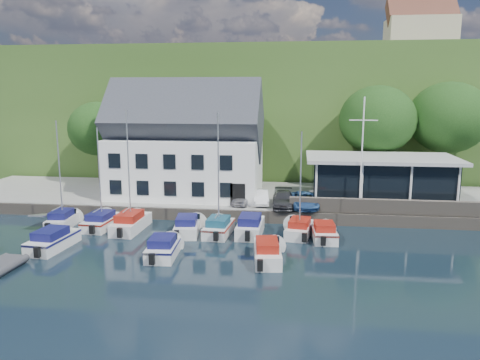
{
  "coord_description": "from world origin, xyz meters",
  "views": [
    {
      "loc": [
        3.63,
        -26.7,
        10.79
      ],
      "look_at": [
        -0.86,
        9.0,
        3.98
      ],
      "focal_mm": 35.0,
      "sensor_mm": 36.0,
      "label": 1
    }
  ],
  "objects_px": {
    "boat_r1_1": "(100,177)",
    "boat_r2_3": "(267,250)",
    "club_pavilion": "(380,179)",
    "car_silver": "(243,198)",
    "boat_r1_2": "(129,173)",
    "boat_r1_5": "(250,224)",
    "boat_r1_0": "(60,175)",
    "boat_r2_0": "(53,238)",
    "boat_r1_3": "(187,224)",
    "dinghy_1": "(1,264)",
    "car_blue": "(304,200)",
    "boat_r1_7": "(324,231)",
    "boat_r1_6": "(301,183)",
    "boat_r1_4": "(218,180)",
    "harbor_building": "(186,150)",
    "boat_r2_2": "(163,246)",
    "car_white": "(260,197)",
    "flagpole": "(362,155)",
    "car_dgrey": "(283,199)"
  },
  "relations": [
    {
      "from": "car_silver",
      "to": "boat_r1_2",
      "type": "height_order",
      "value": "boat_r1_2"
    },
    {
      "from": "boat_r1_1",
      "to": "harbor_building",
      "type": "bearing_deg",
      "value": 64.18
    },
    {
      "from": "harbor_building",
      "to": "car_silver",
      "type": "xyz_separation_m",
      "value": [
        5.91,
        -3.22,
        -3.78
      ]
    },
    {
      "from": "car_white",
      "to": "car_dgrey",
      "type": "relative_size",
      "value": 0.83
    },
    {
      "from": "harbor_building",
      "to": "boat_r1_1",
      "type": "relative_size",
      "value": 1.74
    },
    {
      "from": "boat_r1_3",
      "to": "boat_r2_3",
      "type": "bearing_deg",
      "value": -46.06
    },
    {
      "from": "harbor_building",
      "to": "dinghy_1",
      "type": "relative_size",
      "value": 4.51
    },
    {
      "from": "boat_r1_7",
      "to": "boat_r2_3",
      "type": "xyz_separation_m",
      "value": [
        -3.87,
        -4.9,
        0.04
      ]
    },
    {
      "from": "car_white",
      "to": "boat_r1_2",
      "type": "relative_size",
      "value": 0.4
    },
    {
      "from": "car_blue",
      "to": "boat_r2_3",
      "type": "relative_size",
      "value": 0.67
    },
    {
      "from": "boat_r1_6",
      "to": "boat_r1_7",
      "type": "height_order",
      "value": "boat_r1_6"
    },
    {
      "from": "boat_r1_0",
      "to": "boat_r1_1",
      "type": "bearing_deg",
      "value": -3.45
    },
    {
      "from": "boat_r1_3",
      "to": "boat_r1_0",
      "type": "bearing_deg",
      "value": 169.72
    },
    {
      "from": "car_white",
      "to": "dinghy_1",
      "type": "bearing_deg",
      "value": -141.89
    },
    {
      "from": "car_white",
      "to": "car_blue",
      "type": "xyz_separation_m",
      "value": [
        3.86,
        -0.92,
        0.09
      ]
    },
    {
      "from": "boat_r1_0",
      "to": "car_dgrey",
      "type": "bearing_deg",
      "value": 10.52
    },
    {
      "from": "car_silver",
      "to": "boat_r2_3",
      "type": "bearing_deg",
      "value": -63.72
    },
    {
      "from": "club_pavilion",
      "to": "car_white",
      "type": "xyz_separation_m",
      "value": [
        -10.62,
        -2.37,
        -1.44
      ]
    },
    {
      "from": "car_dgrey",
      "to": "flagpole",
      "type": "distance_m",
      "value": 7.56
    },
    {
      "from": "boat_r1_3",
      "to": "boat_r1_2",
      "type": "bearing_deg",
      "value": 169.39
    },
    {
      "from": "boat_r1_4",
      "to": "boat_r1_7",
      "type": "xyz_separation_m",
      "value": [
        7.94,
        -0.26,
        -3.58
      ]
    },
    {
      "from": "boat_r1_1",
      "to": "boat_r1_2",
      "type": "distance_m",
      "value": 2.62
    },
    {
      "from": "flagpole",
      "to": "boat_r2_0",
      "type": "distance_m",
      "value": 24.52
    },
    {
      "from": "boat_r1_2",
      "to": "car_silver",
      "type": "bearing_deg",
      "value": 36.2
    },
    {
      "from": "car_silver",
      "to": "dinghy_1",
      "type": "distance_m",
      "value": 19.89
    },
    {
      "from": "car_dgrey",
      "to": "flagpole",
      "type": "relative_size",
      "value": 0.48
    },
    {
      "from": "harbor_building",
      "to": "boat_r1_2",
      "type": "height_order",
      "value": "harbor_building"
    },
    {
      "from": "boat_r1_1",
      "to": "boat_r2_3",
      "type": "bearing_deg",
      "value": -18.78
    },
    {
      "from": "harbor_building",
      "to": "boat_r2_3",
      "type": "relative_size",
      "value": 2.36
    },
    {
      "from": "harbor_building",
      "to": "boat_r2_3",
      "type": "bearing_deg",
      "value": -58.52
    },
    {
      "from": "club_pavilion",
      "to": "car_silver",
      "type": "height_order",
      "value": "club_pavilion"
    },
    {
      "from": "car_silver",
      "to": "boat_r1_5",
      "type": "distance_m",
      "value": 5.78
    },
    {
      "from": "club_pavilion",
      "to": "boat_r2_0",
      "type": "bearing_deg",
      "value": -151.19
    },
    {
      "from": "club_pavilion",
      "to": "boat_r1_0",
      "type": "bearing_deg",
      "value": -162.72
    },
    {
      "from": "boat_r1_5",
      "to": "boat_r1_0",
      "type": "bearing_deg",
      "value": -179.57
    },
    {
      "from": "harbor_building",
      "to": "car_blue",
      "type": "height_order",
      "value": "harbor_building"
    },
    {
      "from": "car_dgrey",
      "to": "boat_r1_1",
      "type": "relative_size",
      "value": 0.54
    },
    {
      "from": "dinghy_1",
      "to": "club_pavilion",
      "type": "bearing_deg",
      "value": 36.87
    },
    {
      "from": "boat_r2_0",
      "to": "club_pavilion",
      "type": "bearing_deg",
      "value": 33.67
    },
    {
      "from": "boat_r2_2",
      "to": "harbor_building",
      "type": "bearing_deg",
      "value": 93.7
    },
    {
      "from": "club_pavilion",
      "to": "boat_r1_6",
      "type": "relative_size",
      "value": 1.6
    },
    {
      "from": "car_blue",
      "to": "flagpole",
      "type": "xyz_separation_m",
      "value": [
        4.55,
        -0.49,
        4.0
      ]
    },
    {
      "from": "boat_r1_4",
      "to": "harbor_building",
      "type": "bearing_deg",
      "value": 121.31
    },
    {
      "from": "car_white",
      "to": "boat_r1_4",
      "type": "distance_m",
      "value": 7.34
    },
    {
      "from": "club_pavilion",
      "to": "boat_r1_1",
      "type": "distance_m",
      "value": 24.32
    },
    {
      "from": "boat_r1_1",
      "to": "car_blue",
      "type": "bearing_deg",
      "value": 20.51
    },
    {
      "from": "flagpole",
      "to": "boat_r1_3",
      "type": "bearing_deg",
      "value": -160.29
    },
    {
      "from": "club_pavilion",
      "to": "boat_r1_0",
      "type": "xyz_separation_m",
      "value": [
        -26.2,
        -8.15,
        1.25
      ]
    },
    {
      "from": "boat_r1_7",
      "to": "dinghy_1",
      "type": "bearing_deg",
      "value": -161.03
    },
    {
      "from": "car_white",
      "to": "boat_r2_2",
      "type": "xyz_separation_m",
      "value": [
        -5.52,
        -11.51,
        -0.9
      ]
    }
  ]
}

